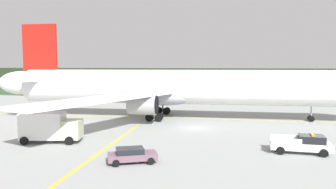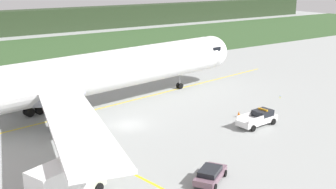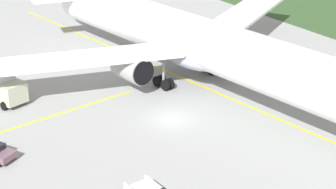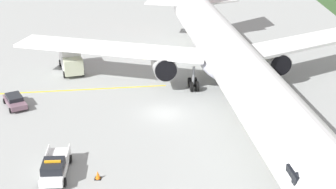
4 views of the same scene
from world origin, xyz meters
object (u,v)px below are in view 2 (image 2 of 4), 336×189
Objects in this scene: staff_car at (210,174)px; apron_cone at (239,114)px; catering_truck at (65,181)px; airliner at (67,79)px; ops_pickup_truck at (258,118)px.

apron_cone is (14.86, 11.25, -0.34)m from staff_car.
apron_cone is (26.35, 6.95, -1.38)m from catering_truck.
catering_truck reaches higher than apron_cone.
airliner is 22.24m from apron_cone.
airliner is 11.00× the size of ops_pickup_truck.
staff_car is (11.49, -4.30, -1.03)m from catering_truck.
catering_truck reaches higher than ops_pickup_truck.
catering_truck is 9.21× the size of apron_cone.
ops_pickup_truck is 7.65× the size of apron_cone.
apron_cone is (17.47, -13.00, -4.52)m from airliner.
staff_car is (-14.37, -7.54, -0.20)m from ops_pickup_truck.
apron_cone is at bearing 14.78° from catering_truck.
ops_pickup_truck is at bearing 7.15° from catering_truck.
airliner is 13.70× the size of staff_car.
airliner reaches higher than ops_pickup_truck.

